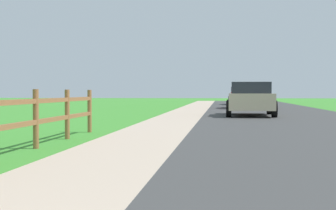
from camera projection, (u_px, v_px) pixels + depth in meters
The scene contains 7 objects.
ground_plane at pixel (204, 114), 24.88m from camera, with size 120.00×120.00×0.00m, color #3C8C2E.
road_asphalt at pixel (273, 112), 26.50m from camera, with size 7.00×66.00×0.01m, color #3B3B3B.
curb_concrete at pixel (149, 112), 27.19m from camera, with size 6.00×66.00×0.01m, color #BDA690.
grass_verge at pixel (122, 112), 27.35m from camera, with size 5.00×66.00×0.00m, color #3C8C2E.
parked_suv_beige at pixel (250, 98), 22.99m from camera, with size 2.19×4.84×1.50m.
parked_car_red at pixel (246, 96), 33.32m from camera, with size 2.27×4.95×1.61m.
parked_car_silver at pixel (240, 96), 42.72m from camera, with size 1.98×4.56×1.48m.
Camera 1 is at (0.89, 0.09, 1.08)m, focal length 54.58 mm.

